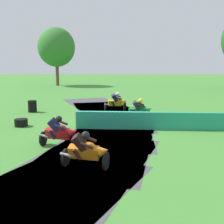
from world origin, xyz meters
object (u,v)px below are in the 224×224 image
motorcycle_chase_red (59,132)px  motorcycle_trailing_green (139,110)px  tire_stack_mid_b (32,106)px  motorcycle_lead_orange (86,151)px  motorcycle_fourth_yellow (116,102)px  tire_stack_mid_a (21,123)px

motorcycle_chase_red → motorcycle_trailing_green: size_ratio=1.01×
tire_stack_mid_b → motorcycle_lead_orange: bearing=-65.6°
motorcycle_fourth_yellow → tire_stack_mid_a: motorcycle_fourth_yellow is taller
motorcycle_trailing_green → tire_stack_mid_a: size_ratio=2.41×
motorcycle_chase_red → motorcycle_fourth_yellow: size_ratio=1.00×
motorcycle_chase_red → motorcycle_lead_orange: bearing=-60.8°
tire_stack_mid_b → motorcycle_fourth_yellow: bearing=5.9°
tire_stack_mid_a → tire_stack_mid_b: (-0.60, 4.26, 0.20)m
motorcycle_lead_orange → motorcycle_chase_red: (-1.30, 2.33, 0.01)m
motorcycle_fourth_yellow → tire_stack_mid_b: 5.81m
motorcycle_chase_red → tire_stack_mid_a: (-2.78, 3.72, -0.44)m
tire_stack_mid_a → tire_stack_mid_b: bearing=98.0°
motorcycle_fourth_yellow → motorcycle_trailing_green: bearing=-70.9°
motorcycle_fourth_yellow → tire_stack_mid_a: 7.11m
motorcycle_chase_red → tire_stack_mid_a: size_ratio=2.44×
motorcycle_chase_red → motorcycle_trailing_green: (3.64, 4.96, 0.01)m
tire_stack_mid_b → tire_stack_mid_a: bearing=-82.0°
tire_stack_mid_a → tire_stack_mid_b: 4.31m
motorcycle_fourth_yellow → motorcycle_lead_orange: bearing=-95.7°
motorcycle_lead_orange → tire_stack_mid_b: (-4.68, 10.31, -0.23)m
motorcycle_fourth_yellow → tire_stack_mid_b: (-5.77, -0.60, -0.23)m
motorcycle_lead_orange → motorcycle_chase_red: motorcycle_chase_red is taller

